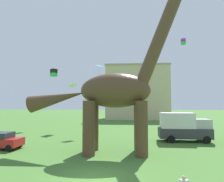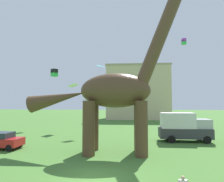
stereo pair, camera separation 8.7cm
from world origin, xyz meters
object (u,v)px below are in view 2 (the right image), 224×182
Objects in this scene: kite_trailing at (73,85)px; kite_high_left at (184,42)px; kite_drifting at (54,73)px; parked_box_truck at (184,127)px; dinosaur_sculpture at (115,90)px; kite_mid_center at (100,66)px.

kite_high_left reaches higher than kite_trailing.
parked_box_truck is at bearing -30.74° from kite_drifting.
kite_high_left is (3.59, 11.52, 13.37)m from parked_box_truck.
parked_box_truck is 5.69× the size of kite_high_left.
dinosaur_sculpture is at bearing -122.54° from kite_high_left.
kite_trailing is (4.60, -3.80, -2.68)m from kite_drifting.
kite_trailing is 20.44m from kite_high_left.
kite_high_left reaches higher than kite_drifting.
parked_box_truck is 24.12m from kite_drifting.
parked_box_truck is 17.70m from kite_trailing.
parked_box_truck is 18.01m from kite_high_left.
kite_drifting is (-12.10, 17.31, 4.43)m from dinosaur_sculpture.
kite_mid_center is at bearing -16.47° from kite_trailing.
kite_trailing is 2.01× the size of kite_high_left.
kite_mid_center is at bearing 149.66° from parked_box_truck.
kite_drifting is 1.36× the size of kite_high_left.
kite_drifting is 6.54m from kite_trailing.
kite_mid_center is at bearing -29.40° from kite_drifting.
kite_drifting is at bearing 150.80° from parked_box_truck.
parked_box_truck is 4.18× the size of kite_drifting.
kite_trailing is 1.20× the size of kite_mid_center.
kite_drifting is at bearing 140.50° from kite_trailing.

